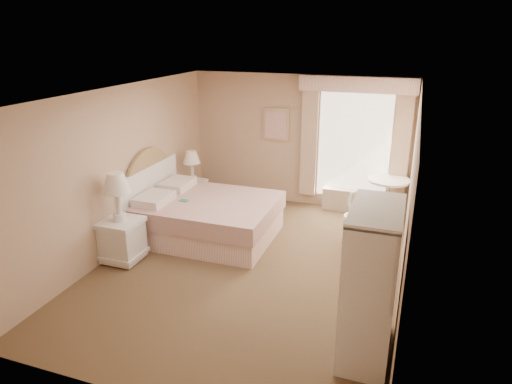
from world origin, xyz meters
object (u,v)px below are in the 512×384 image
at_px(cafe_chair, 357,212).
at_px(armoire, 370,295).
at_px(round_table, 387,193).
at_px(nightstand_near, 121,229).
at_px(bed, 201,215).
at_px(nightstand_far, 193,186).

relative_size(cafe_chair, armoire, 0.49).
relative_size(round_table, armoire, 0.47).
bearing_deg(nightstand_near, bed, 58.32).
bearing_deg(nightstand_far, round_table, 8.84).
distance_m(bed, round_table, 3.33).
bearing_deg(nightstand_far, armoire, -41.34).
bearing_deg(nightstand_far, bed, -57.77).
xyz_separation_m(bed, nightstand_far, (-0.72, 1.15, 0.05)).
distance_m(nightstand_near, cafe_chair, 3.70).
height_order(round_table, cafe_chair, cafe_chair).
height_order(nightstand_near, cafe_chair, nightstand_near).
bearing_deg(nightstand_near, round_table, 38.82).
bearing_deg(nightstand_far, cafe_chair, -7.75).
bearing_deg(armoire, bed, 144.82).
xyz_separation_m(nightstand_near, armoire, (3.65, -0.89, 0.18)).
bearing_deg(round_table, nightstand_far, -171.16).
height_order(nightstand_near, nightstand_far, nightstand_near).
xyz_separation_m(cafe_chair, armoire, (0.47, -2.78, 0.22)).
relative_size(bed, nightstand_far, 1.99).
xyz_separation_m(nightstand_near, nightstand_far, (0.00, 2.32, -0.09)).
bearing_deg(bed, nightstand_near, -121.68).
distance_m(nightstand_near, armoire, 3.76).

